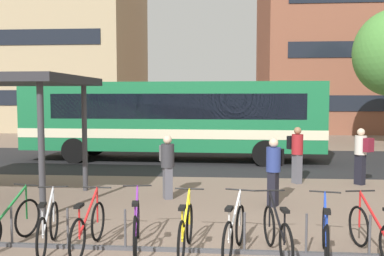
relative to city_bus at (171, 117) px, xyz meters
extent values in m
cube|color=#232326|center=(1.53, 0.00, -1.77)|extent=(80.00, 7.20, 0.01)
cube|color=#196B3D|center=(0.06, 0.00, 0.07)|extent=(12.08, 2.93, 2.70)
cube|color=beige|center=(0.06, 0.00, -0.58)|extent=(12.10, 2.95, 0.36)
cube|color=black|center=(-5.38, 0.17, 1.20)|extent=(1.07, 2.33, 0.40)
cube|color=black|center=(-5.91, 0.19, 0.34)|extent=(0.15, 2.19, 1.40)
cube|color=black|center=(0.32, -1.26, 0.48)|extent=(9.84, 0.38, 0.97)
cube|color=black|center=(0.40, 1.23, 0.48)|extent=(9.84, 0.38, 0.97)
cylinder|color=black|center=(-3.69, -1.04, -1.28)|extent=(1.01, 0.33, 1.00)
cylinder|color=black|center=(-3.62, 1.27, -1.28)|extent=(1.01, 0.33, 1.00)
cylinder|color=black|center=(3.74, -1.28, -1.28)|extent=(1.01, 0.33, 1.00)
cylinder|color=black|center=(3.82, 1.03, -1.28)|extent=(1.01, 0.33, 1.00)
cube|color=#47474C|center=(1.50, -10.19, -1.75)|extent=(7.02, 0.16, 0.06)
cylinder|color=#47474C|center=(-1.51, -10.16, -1.43)|extent=(0.04, 0.04, 0.70)
cylinder|color=#47474C|center=(-0.51, -10.17, -1.43)|extent=(0.04, 0.04, 0.70)
cylinder|color=#47474C|center=(0.49, -10.18, -1.43)|extent=(0.04, 0.04, 0.70)
cylinder|color=#47474C|center=(1.50, -10.19, -1.43)|extent=(0.04, 0.04, 0.70)
cylinder|color=#47474C|center=(2.50, -10.20, -1.43)|extent=(0.04, 0.04, 0.70)
cylinder|color=#47474C|center=(3.50, -10.22, -1.43)|extent=(0.04, 0.04, 0.70)
cylinder|color=#47474C|center=(4.51, -10.23, -1.43)|extent=(0.04, 0.04, 0.70)
torus|color=black|center=(-1.48, -9.63, -1.42)|extent=(0.19, 0.70, 0.70)
cube|color=#1E7F38|center=(-1.58, -10.11, -1.11)|extent=(0.22, 0.91, 0.58)
cylinder|color=#1E7F38|center=(-1.48, -9.65, -1.11)|extent=(0.04, 0.04, 0.65)
cylinder|color=black|center=(-1.48, -9.65, -0.80)|extent=(0.51, 0.13, 0.03)
torus|color=black|center=(-0.92, -9.77, -1.42)|extent=(0.19, 0.70, 0.70)
torus|color=black|center=(-0.70, -10.77, -1.42)|extent=(0.19, 0.70, 0.70)
cube|color=#B7BABF|center=(-0.81, -10.25, -1.11)|extent=(0.22, 0.91, 0.58)
cylinder|color=#B7BABF|center=(-0.72, -10.67, -1.16)|extent=(0.04, 0.04, 0.55)
cube|color=black|center=(-0.72, -10.67, -0.90)|extent=(0.14, 0.24, 0.05)
cylinder|color=#B7BABF|center=(-0.91, -9.79, -1.11)|extent=(0.04, 0.04, 0.65)
cylinder|color=black|center=(-0.91, -9.79, -0.80)|extent=(0.51, 0.14, 0.03)
torus|color=black|center=(-0.11, -9.75, -1.42)|extent=(0.06, 0.70, 0.70)
torus|color=black|center=(-0.13, -10.77, -1.42)|extent=(0.06, 0.70, 0.70)
cube|color=red|center=(-0.12, -10.24, -1.11)|extent=(0.05, 0.92, 0.58)
cylinder|color=red|center=(-0.12, -10.67, -1.16)|extent=(0.03, 0.03, 0.55)
cube|color=black|center=(-0.12, -10.67, -0.90)|extent=(0.10, 0.22, 0.05)
cylinder|color=red|center=(-0.11, -9.77, -1.11)|extent=(0.03, 0.03, 0.65)
cylinder|color=black|center=(-0.11, -9.77, -0.80)|extent=(0.52, 0.04, 0.03)
torus|color=black|center=(0.58, -9.56, -1.42)|extent=(0.16, 0.70, 0.70)
torus|color=black|center=(0.75, -10.57, -1.42)|extent=(0.16, 0.70, 0.70)
cube|color=#702893|center=(0.66, -10.05, -1.11)|extent=(0.18, 0.91, 0.58)
cylinder|color=#702893|center=(0.73, -10.47, -1.16)|extent=(0.03, 0.03, 0.55)
cube|color=black|center=(0.73, -10.47, -0.90)|extent=(0.13, 0.23, 0.05)
cylinder|color=#702893|center=(0.58, -9.58, -1.11)|extent=(0.04, 0.04, 0.65)
cylinder|color=black|center=(0.58, -9.58, -0.80)|extent=(0.52, 0.11, 0.03)
torus|color=black|center=(1.55, -9.75, -1.42)|extent=(0.08, 0.71, 0.70)
torus|color=black|center=(1.51, -10.77, -1.42)|extent=(0.08, 0.71, 0.70)
cube|color=yellow|center=(1.53, -10.24, -1.11)|extent=(0.07, 0.92, 0.58)
cylinder|color=yellow|center=(1.51, -10.67, -1.16)|extent=(0.03, 0.03, 0.55)
cube|color=black|center=(1.51, -10.67, -0.90)|extent=(0.11, 0.22, 0.05)
cylinder|color=yellow|center=(1.55, -9.77, -1.11)|extent=(0.03, 0.03, 0.65)
cylinder|color=black|center=(1.55, -9.77, -0.80)|extent=(0.52, 0.05, 0.03)
torus|color=black|center=(2.45, -9.77, -1.42)|extent=(0.20, 0.70, 0.70)
torus|color=black|center=(2.22, -10.76, -1.42)|extent=(0.20, 0.70, 0.70)
cube|color=silver|center=(2.34, -10.24, -1.11)|extent=(0.24, 0.90, 0.58)
cylinder|color=silver|center=(2.24, -10.66, -1.16)|extent=(0.04, 0.04, 0.55)
cube|color=black|center=(2.24, -10.66, -0.90)|extent=(0.15, 0.24, 0.05)
cylinder|color=silver|center=(2.44, -9.79, -1.11)|extent=(0.04, 0.04, 0.65)
cylinder|color=black|center=(2.44, -9.79, -0.80)|extent=(0.51, 0.15, 0.03)
torus|color=black|center=(2.95, -9.78, -1.42)|extent=(0.14, 0.70, 0.70)
torus|color=black|center=(3.09, -10.79, -1.42)|extent=(0.14, 0.70, 0.70)
cube|color=black|center=(3.02, -10.27, -1.11)|extent=(0.16, 0.92, 0.58)
cylinder|color=black|center=(3.08, -10.70, -1.16)|extent=(0.03, 0.03, 0.55)
cube|color=black|center=(3.08, -10.70, -0.90)|extent=(0.13, 0.23, 0.05)
cylinder|color=black|center=(2.95, -9.80, -1.11)|extent=(0.04, 0.04, 0.65)
cylinder|color=black|center=(2.95, -9.80, -0.80)|extent=(0.52, 0.10, 0.03)
torus|color=black|center=(3.88, -9.82, -1.42)|extent=(0.18, 0.70, 0.70)
torus|color=black|center=(3.68, -10.82, -1.42)|extent=(0.18, 0.70, 0.70)
cube|color=#1E3DB2|center=(3.79, -10.30, -1.11)|extent=(0.21, 0.91, 0.58)
cylinder|color=#1E3DB2|center=(3.70, -10.72, -1.16)|extent=(0.04, 0.04, 0.55)
cube|color=black|center=(3.70, -10.72, -0.90)|extent=(0.14, 0.24, 0.05)
cylinder|color=#1E3DB2|center=(3.88, -9.84, -1.11)|extent=(0.04, 0.04, 0.65)
cylinder|color=black|center=(3.88, -9.84, -0.80)|extent=(0.52, 0.13, 0.03)
torus|color=black|center=(4.50, -9.70, -1.42)|extent=(0.16, 0.70, 0.70)
cube|color=red|center=(4.58, -10.18, -1.11)|extent=(0.18, 0.91, 0.58)
cylinder|color=red|center=(4.50, -9.72, -1.11)|extent=(0.04, 0.04, 0.65)
cylinder|color=black|center=(4.50, -9.72, -0.80)|extent=(0.52, 0.11, 0.03)
cylinder|color=#38383D|center=(-1.74, -8.37, -0.32)|extent=(0.14, 0.14, 2.92)
cylinder|color=#38383D|center=(-1.67, -5.78, -0.32)|extent=(0.14, 0.14, 2.92)
cube|color=#565660|center=(0.74, -6.54, -1.37)|extent=(0.28, 0.32, 0.81)
cylinder|color=#333338|center=(0.74, -6.54, -0.66)|extent=(0.44, 0.44, 0.60)
sphere|color=beige|center=(0.74, -6.54, -0.26)|extent=(0.22, 0.22, 0.22)
cube|color=slate|center=(0.64, -6.30, -0.63)|extent=(0.33, 0.27, 0.40)
cube|color=#565660|center=(4.38, -4.36, -1.33)|extent=(0.30, 0.32, 0.88)
cylinder|color=maroon|center=(4.38, -4.36, -0.59)|extent=(0.46, 0.46, 0.60)
sphere|color=#936B4C|center=(4.38, -4.36, -0.18)|extent=(0.22, 0.22, 0.22)
cube|color=black|center=(4.26, -4.12, -0.56)|extent=(0.33, 0.29, 0.40)
cube|color=black|center=(6.22, -4.41, -1.32)|extent=(0.32, 0.33, 0.90)
cylinder|color=beige|center=(6.22, -4.41, -0.59)|extent=(0.48, 0.48, 0.56)
sphere|color=beige|center=(6.22, -4.41, -0.20)|extent=(0.22, 0.22, 0.22)
cube|color=maroon|center=(6.38, -4.61, -0.56)|extent=(0.33, 0.31, 0.40)
cube|color=black|center=(3.34, -7.10, -1.36)|extent=(0.30, 0.32, 0.84)
cylinder|color=navy|center=(3.34, -7.10, -0.65)|extent=(0.46, 0.46, 0.58)
sphere|color=beige|center=(3.34, -7.10, -0.25)|extent=(0.22, 0.22, 0.22)
cube|color=black|center=(3.46, -6.87, -0.62)|extent=(0.33, 0.29, 0.40)
cube|color=tan|center=(-14.77, 18.26, 9.00)|extent=(18.89, 12.34, 21.55)
camera|label=1|loc=(2.12, -16.97, 0.81)|focal=38.89mm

